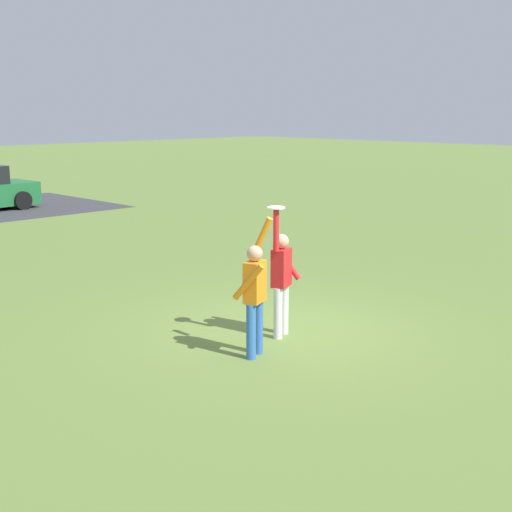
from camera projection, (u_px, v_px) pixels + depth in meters
ground_plane at (281, 330)px, 11.49m from camera, size 120.00×120.00×0.00m
person_catcher at (281, 276)px, 11.00m from camera, size 0.58×0.48×2.08m
person_defender at (255, 291)px, 10.09m from camera, size 0.63×0.57×2.04m
frisbee_disc at (276, 208)px, 10.57m from camera, size 0.27×0.27×0.02m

